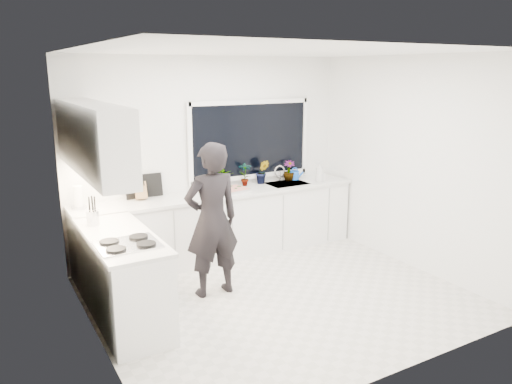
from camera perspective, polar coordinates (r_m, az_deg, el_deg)
floor at (r=5.83m, az=2.65°, el=-11.88°), size 4.00×3.50×0.02m
wall_back at (r=6.90m, az=-5.14°, el=4.02°), size 4.00×0.02×2.70m
wall_left at (r=4.64m, az=-18.56°, el=-1.46°), size 0.02×3.50×2.70m
wall_right at (r=6.67m, az=17.51°, el=3.09°), size 0.02×3.50×2.70m
ceiling at (r=5.26m, az=2.98°, el=15.90°), size 4.00×3.50×0.02m
window at (r=7.11m, az=-0.64°, el=5.99°), size 1.80×0.02×1.00m
base_cabinets_back at (r=6.84m, az=-3.88°, el=-3.89°), size 3.92×0.58×0.88m
base_cabinets_left at (r=5.33m, az=-14.97°, el=-9.61°), size 0.58×1.60×0.88m
countertop_back at (r=6.71m, az=-3.90°, el=-0.17°), size 3.94×0.62×0.04m
countertop_left at (r=5.17m, az=-15.29°, el=-4.92°), size 0.62×1.60×0.04m
upper_cabinets at (r=5.27m, az=-18.20°, el=5.86°), size 0.34×2.10×0.70m
sink at (r=7.23m, az=3.55°, el=0.62°), size 0.58×0.42×0.14m
faucet at (r=7.36m, az=2.71°, el=2.14°), size 0.03×0.03×0.22m
stovetop at (r=4.83m, az=-14.46°, el=-5.75°), size 0.56×0.48×0.03m
person at (r=5.60m, az=-5.06°, el=-3.22°), size 0.64×0.43×1.76m
pizza_tray at (r=6.73m, az=-3.05°, el=0.19°), size 0.54×0.44×0.03m
pizza at (r=6.73m, az=-3.05°, el=0.33°), size 0.49×0.39×0.01m
watering_can at (r=7.47m, az=4.41°, el=1.93°), size 0.18×0.18×0.13m
paper_towel_roll at (r=6.23m, az=-19.65°, el=-0.63°), size 0.14×0.14×0.26m
knife_block at (r=6.44m, az=-13.03°, el=0.10°), size 0.13×0.10×0.22m
utensil_crock at (r=5.53m, az=-18.14°, el=-2.82°), size 0.13×0.13×0.16m
picture_frame_large at (r=6.51m, az=-13.85°, el=0.47°), size 0.22×0.06×0.28m
picture_frame_small at (r=6.58m, az=-11.73°, el=0.81°), size 0.25×0.03×0.30m
herb_plants at (r=7.03m, az=-1.14°, el=2.02°), size 1.38×0.38×0.34m
soap_bottles at (r=7.35m, az=7.35°, el=2.23°), size 0.18×0.15×0.30m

